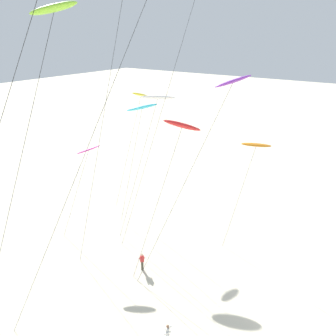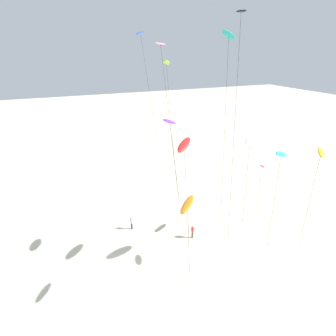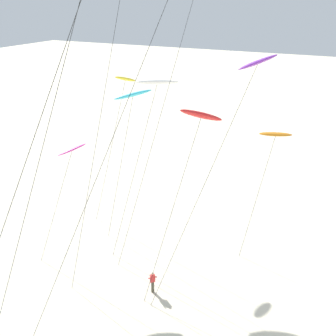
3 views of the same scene
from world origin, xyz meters
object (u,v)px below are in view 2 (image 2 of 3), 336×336
kite_purple (170,123)px  kite_flyer_nearest (132,223)px  kite_white (250,140)px  kite_red (184,145)px  kite_blue (141,38)px  kite_pink (161,52)px  kite_lime (166,64)px  kite_cyan (281,154)px  kite_flyer_middle (192,231)px  kite_orange (187,205)px  kite_magenta (262,167)px  kite_black (241,24)px  kite_yellow (321,154)px  kite_teal (229,38)px

kite_purple → kite_flyer_nearest: bearing=-174.0°
kite_purple → kite_white: size_ratio=1.17×
kite_red → kite_blue: 14.66m
kite_pink → kite_lime: 5.62m
kite_red → kite_pink: size_ratio=0.60×
kite_cyan → kite_flyer_middle: size_ratio=7.80×
kite_purple → kite_red: bearing=131.7°
kite_pink → kite_orange: bearing=-12.8°
kite_orange → kite_magenta: (-7.23, 13.76, -1.14)m
kite_cyan → kite_lime: size_ratio=0.62×
kite_black → kite_purple: kite_black is taller
kite_orange → kite_white: kite_white is taller
kite_black → kite_pink: bearing=-166.0°
kite_cyan → kite_yellow: bearing=41.4°
kite_cyan → kite_flyer_nearest: bearing=-136.4°
kite_pink → kite_purple: bearing=-17.2°
kite_blue → kite_teal: bearing=28.0°
kite_pink → kite_flyer_nearest: size_ratio=13.65×
kite_black → kite_yellow: bearing=76.0°
kite_black → kite_white: kite_black is taller
kite_pink → kite_flyer_nearest: (-2.95, -3.08, -20.93)m
kite_flyer_nearest → kite_flyer_middle: (5.02, 6.22, 0.00)m
kite_black → kite_cyan: kite_black is taller
kite_teal → kite_purple: bearing=-71.0°
kite_teal → kite_pink: (-4.09, -5.43, -1.35)m
kite_red → kite_flyer_middle: size_ratio=8.16×
kite_purple → kite_blue: 14.83m
kite_white → kite_yellow: bearing=53.0°
kite_flyer_middle → kite_magenta: bearing=75.1°
kite_flyer_nearest → kite_orange: bearing=1.9°
kite_white → kite_flyer_middle: 14.54m
kite_cyan → kite_lime: (-14.22, -6.11, 7.98)m
kite_yellow → kite_flyer_middle: size_ratio=8.07×
kite_flyer_middle → kite_cyan: bearing=37.1°
kite_teal → kite_magenta: size_ratio=2.55×
kite_black → kite_lime: size_ratio=1.19×
kite_purple → kite_blue: kite_blue is taller
kite_lime → kite_teal: bearing=17.4°
kite_yellow → kite_lime: bearing=-153.4°
kite_black → kite_flyer_nearest: kite_black is taller
kite_yellow → kite_white: 6.64m
kite_pink → kite_flyer_nearest: kite_pink is taller
kite_pink → kite_blue: bearing=179.8°
kite_orange → kite_yellow: (0.72, 13.70, 2.86)m
kite_cyan → kite_blue: kite_blue is taller
kite_teal → kite_lime: kite_teal is taller
kite_cyan → kite_blue: size_ratio=0.54×
kite_red → kite_white: (3.94, 5.20, 0.94)m
kite_white → kite_pink: bearing=-144.4°
kite_pink → kite_white: bearing=35.6°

